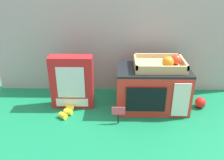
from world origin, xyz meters
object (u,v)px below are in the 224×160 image
object	(u,v)px
cookie_set_box	(72,82)
loose_toy_banana	(67,112)
price_sign	(118,113)
loose_toy_apple	(200,102)
food_groups_crate	(161,64)
toy_microwave	(152,88)

from	to	relation	value
cookie_set_box	loose_toy_banana	size ratio (longest dim) A/B	2.41
cookie_set_box	loose_toy_banana	distance (m)	0.17
cookie_set_box	loose_toy_banana	world-z (taller)	cookie_set_box
cookie_set_box	price_sign	distance (m)	0.33
price_sign	loose_toy_apple	bearing A→B (deg)	19.47
food_groups_crate	cookie_set_box	world-z (taller)	food_groups_crate
loose_toy_apple	price_sign	bearing A→B (deg)	-160.53
toy_microwave	loose_toy_apple	distance (m)	0.30
toy_microwave	price_sign	bearing A→B (deg)	-138.06
food_groups_crate	price_sign	size ratio (longest dim) A/B	2.74
cookie_set_box	loose_toy_banana	bearing A→B (deg)	-102.50
toy_microwave	price_sign	distance (m)	0.27
food_groups_crate	price_sign	distance (m)	0.36
toy_microwave	loose_toy_banana	size ratio (longest dim) A/B	3.14
food_groups_crate	cookie_set_box	bearing A→B (deg)	179.99
loose_toy_banana	loose_toy_apple	xyz separation A→B (m)	(0.77, 0.09, 0.02)
toy_microwave	loose_toy_banana	bearing A→B (deg)	-169.31
food_groups_crate	loose_toy_banana	world-z (taller)	food_groups_crate
price_sign	loose_toy_apple	size ratio (longest dim) A/B	1.56
toy_microwave	cookie_set_box	xyz separation A→B (m)	(-0.46, 0.00, 0.03)
food_groups_crate	loose_toy_apple	size ratio (longest dim) A/B	4.26
cookie_set_box	loose_toy_apple	bearing A→B (deg)	-0.57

